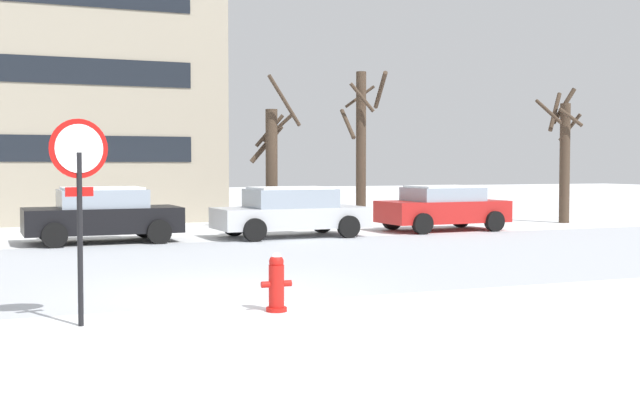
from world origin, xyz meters
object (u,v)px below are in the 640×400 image
object	(u,v)px
fire_hydrant	(276,282)
parked_car_red	(443,207)
parked_car_silver	(290,211)
stop_sign	(79,181)
parked_car_black	(102,214)

from	to	relation	value
fire_hydrant	parked_car_red	xyz separation A→B (m)	(9.23, 11.29, 0.32)
parked_car_silver	parked_car_red	size ratio (longest dim) A/B	1.08
stop_sign	parked_car_black	size ratio (longest dim) A/B	0.65
fire_hydrant	parked_car_red	bearing A→B (deg)	50.74
parked_car_black	parked_car_red	world-z (taller)	parked_car_black
parked_car_black	fire_hydrant	bearing A→B (deg)	-83.78
parked_car_silver	parked_car_red	bearing A→B (deg)	4.00
fire_hydrant	parked_car_silver	distance (m)	11.64
parked_car_silver	parked_car_red	distance (m)	5.24
parked_car_silver	parked_car_red	xyz separation A→B (m)	(5.22, 0.37, -0.00)
stop_sign	parked_car_silver	size ratio (longest dim) A/B	0.60
fire_hydrant	parked_car_silver	world-z (taller)	parked_car_silver
stop_sign	parked_car_silver	bearing A→B (deg)	58.78
stop_sign	parked_car_black	bearing A→B (deg)	82.72
stop_sign	fire_hydrant	world-z (taller)	stop_sign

